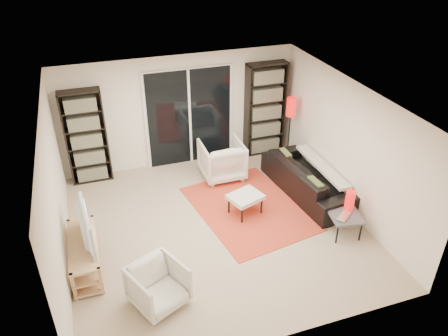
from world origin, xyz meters
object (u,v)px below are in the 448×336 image
(sofa, at_px, (308,178))
(floor_lamp, at_px, (291,113))
(tv_stand, at_px, (85,254))
(ottoman, at_px, (245,198))
(bookshelf_left, at_px, (86,137))
(bookshelf_right, at_px, (265,109))
(side_table, at_px, (346,217))
(armchair_front, at_px, (158,286))
(armchair_back, at_px, (222,160))

(sofa, xyz_separation_m, floor_lamp, (0.18, 1.30, 0.82))
(tv_stand, height_order, sofa, sofa)
(sofa, height_order, ottoman, sofa)
(bookshelf_left, distance_m, tv_stand, 2.76)
(tv_stand, relative_size, ottoman, 1.93)
(bookshelf_right, distance_m, side_table, 3.30)
(tv_stand, relative_size, side_table, 2.28)
(bookshelf_left, xyz_separation_m, floor_lamp, (4.19, -0.56, 0.17))
(sofa, distance_m, side_table, 1.36)
(armchair_front, bearing_deg, bookshelf_left, 75.48)
(ottoman, height_order, side_table, same)
(sofa, bearing_deg, armchair_front, 112.79)
(bookshelf_left, distance_m, armchair_back, 2.75)
(armchair_front, bearing_deg, sofa, 4.57)
(bookshelf_left, bearing_deg, sofa, -25.00)
(bookshelf_right, bearing_deg, tv_stand, -147.36)
(bookshelf_right, height_order, ottoman, bookshelf_right)
(armchair_back, distance_m, armchair_front, 3.56)
(armchair_front, bearing_deg, bookshelf_right, 24.91)
(armchair_front, height_order, side_table, armchair_front)
(armchair_front, bearing_deg, floor_lamp, 17.37)
(armchair_back, distance_m, side_table, 2.85)
(bookshelf_right, relative_size, armchair_front, 2.93)
(bookshelf_left, xyz_separation_m, armchair_back, (2.59, -0.73, -0.58))
(sofa, bearing_deg, side_table, 172.93)
(bookshelf_right, height_order, armchair_back, bookshelf_right)
(tv_stand, bearing_deg, sofa, 10.37)
(armchair_back, xyz_separation_m, floor_lamp, (1.60, 0.17, 0.75))
(bookshelf_left, relative_size, tv_stand, 1.43)
(tv_stand, bearing_deg, ottoman, 10.49)
(floor_lamp, bearing_deg, armchair_front, -138.15)
(bookshelf_left, height_order, bookshelf_right, bookshelf_right)
(armchair_back, bearing_deg, sofa, 141.39)
(ottoman, bearing_deg, armchair_front, -140.21)
(bookshelf_right, distance_m, armchair_front, 4.96)
(bookshelf_right, xyz_separation_m, floor_lamp, (0.34, -0.56, 0.10))
(bookshelf_left, relative_size, bookshelf_right, 0.93)
(sofa, distance_m, armchair_back, 1.81)
(bookshelf_left, height_order, floor_lamp, bookshelf_left)
(floor_lamp, bearing_deg, tv_stand, -154.98)
(armchair_back, bearing_deg, armchair_front, 57.19)
(bookshelf_left, height_order, sofa, bookshelf_left)
(armchair_back, xyz_separation_m, armchair_front, (-1.94, -2.99, -0.07))
(armchair_back, bearing_deg, bookshelf_left, -15.74)
(armchair_front, bearing_deg, side_table, -15.91)
(bookshelf_right, height_order, sofa, bookshelf_right)
(tv_stand, bearing_deg, armchair_back, 33.64)
(bookshelf_left, relative_size, armchair_back, 2.25)
(sofa, bearing_deg, ottoman, 93.86)
(armchair_back, bearing_deg, ottoman, 89.79)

